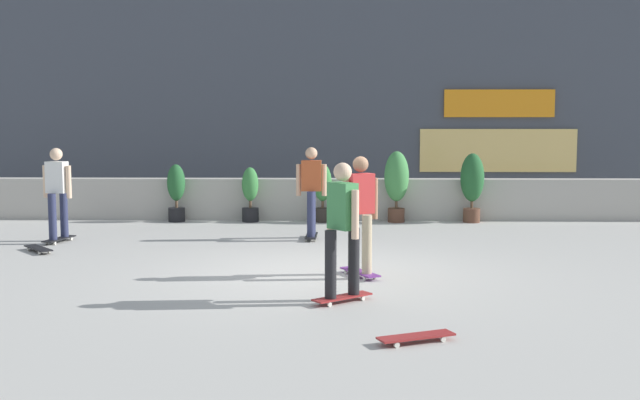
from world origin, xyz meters
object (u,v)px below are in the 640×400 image
object	(u,v)px
skater_foreground	(57,190)
skateboard_aside	(416,337)
potted_plant_3	(397,181)
potted_plant_0	(176,191)
skater_far_left	(342,225)
skateboard_near_camera	(38,248)
skater_mid_plaza	(360,210)
skater_by_wall_left	(311,188)
potted_plant_1	(250,193)
potted_plant_4	(472,182)
potted_plant_2	(323,190)

from	to	relation	value
skater_foreground	skateboard_aside	world-z (taller)	skater_foreground
potted_plant_3	skater_foreground	world-z (taller)	skater_foreground
potted_plant_0	skater_far_left	size ratio (longest dim) A/B	0.73
skateboard_near_camera	skater_mid_plaza	bearing A→B (deg)	-19.72
skateboard_aside	skater_foreground	bearing A→B (deg)	133.23
skater_far_left	skater_foreground	world-z (taller)	same
skater_mid_plaza	skater_by_wall_left	world-z (taller)	same
potted_plant_1	skater_mid_plaza	size ratio (longest dim) A/B	0.69
potted_plant_3	skateboard_aside	size ratio (longest dim) A/B	1.87
skater_far_left	skater_mid_plaza	distance (m)	1.57
potted_plant_0	skater_far_left	world-z (taller)	skater_far_left
potted_plant_1	skater_far_left	distance (m)	7.60
skater_far_left	skater_by_wall_left	world-z (taller)	same
skater_far_left	skateboard_aside	world-z (taller)	skater_far_left
skater_mid_plaza	skater_foreground	world-z (taller)	same
skater_foreground	skater_by_wall_left	size ratio (longest dim) A/B	1.00
potted_plant_4	skater_foreground	bearing A→B (deg)	-159.91
potted_plant_4	skater_mid_plaza	size ratio (longest dim) A/B	0.87
potted_plant_0	skater_mid_plaza	size ratio (longest dim) A/B	0.73
skater_mid_plaza	skateboard_aside	distance (m)	3.38
potted_plant_0	skater_foreground	bearing A→B (deg)	-117.98
skateboard_aside	skater_mid_plaza	bearing A→B (deg)	98.13
potted_plant_0	skater_by_wall_left	size ratio (longest dim) A/B	0.73
skater_foreground	skater_mid_plaza	bearing A→B (deg)	-28.74
skater_far_left	skater_foreground	size ratio (longest dim) A/B	1.00
skateboard_near_camera	skateboard_aside	xyz separation A→B (m)	(5.77, -5.14, 0.00)
potted_plant_0	potted_plant_4	distance (m)	6.36
skater_far_left	skateboard_aside	distance (m)	2.04
potted_plant_2	skateboard_near_camera	xyz separation A→B (m)	(-4.67, -3.90, -0.62)
potted_plant_2	skater_foreground	distance (m)	5.51
potted_plant_0	skater_mid_plaza	xyz separation A→B (m)	(3.79, -5.80, 0.27)
skater_far_left	skater_by_wall_left	bearing A→B (deg)	96.18
skater_mid_plaza	skateboard_aside	size ratio (longest dim) A/B	2.08
skateboard_near_camera	skateboard_aside	size ratio (longest dim) A/B	0.90
skater_far_left	skater_foreground	distance (m)	6.75
skateboard_aside	skateboard_near_camera	bearing A→B (deg)	138.32
potted_plant_0	skater_far_left	bearing A→B (deg)	-64.35
potted_plant_0	potted_plant_1	world-z (taller)	potted_plant_0
potted_plant_2	skater_foreground	size ratio (longest dim) A/B	0.74
skateboard_near_camera	potted_plant_3	bearing A→B (deg)	31.93
potted_plant_0	potted_plant_3	bearing A→B (deg)	-0.00
skater_far_left	skateboard_near_camera	distance (m)	6.17
skater_by_wall_left	skateboard_near_camera	size ratio (longest dim) A/B	2.32
skater_foreground	skateboard_near_camera	bearing A→B (deg)	-89.19
potted_plant_0	potted_plant_3	distance (m)	4.75
skater_by_wall_left	skateboard_aside	world-z (taller)	skater_by_wall_left
potted_plant_2	skater_far_left	distance (m)	7.36
potted_plant_1	skater_mid_plaza	xyz separation A→B (m)	(2.19, -5.80, 0.33)
potted_plant_4	skateboard_near_camera	size ratio (longest dim) A/B	2.02
potted_plant_1	skateboard_near_camera	size ratio (longest dim) A/B	1.61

